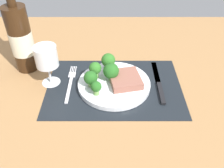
% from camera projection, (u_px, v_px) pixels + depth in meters
% --- Properties ---
extents(ground_plane, '(1.40, 1.10, 0.03)m').
position_uv_depth(ground_plane, '(114.00, 90.00, 0.81)').
color(ground_plane, '#996D42').
extents(placemat, '(0.44, 0.30, 0.00)m').
position_uv_depth(placemat, '(114.00, 86.00, 0.80)').
color(placemat, black).
rests_on(placemat, ground_plane).
extents(plate, '(0.24, 0.24, 0.02)m').
position_uv_depth(plate, '(114.00, 84.00, 0.80)').
color(plate, silver).
rests_on(plate, placemat).
extents(steak, '(0.11, 0.12, 0.02)m').
position_uv_depth(steak, '(125.00, 80.00, 0.78)').
color(steak, '#8C5647').
rests_on(steak, plate).
extents(broccoli_near_fork, '(0.05, 0.05, 0.06)m').
position_uv_depth(broccoli_near_fork, '(111.00, 71.00, 0.78)').
color(broccoli_near_fork, '#5B8942').
rests_on(broccoli_near_fork, plate).
extents(broccoli_back_left, '(0.04, 0.04, 0.06)m').
position_uv_depth(broccoli_back_left, '(96.00, 69.00, 0.79)').
color(broccoli_back_left, '#6B994C').
rests_on(broccoli_back_left, plate).
extents(broccoli_center, '(0.03, 0.03, 0.05)m').
position_uv_depth(broccoli_center, '(96.00, 87.00, 0.73)').
color(broccoli_center, '#6B994C').
rests_on(broccoli_center, plate).
extents(broccoli_front_edge, '(0.05, 0.05, 0.06)m').
position_uv_depth(broccoli_front_edge, '(109.00, 60.00, 0.82)').
color(broccoli_front_edge, '#6B994C').
rests_on(broccoli_front_edge, plate).
extents(broccoli_near_steak, '(0.04, 0.04, 0.05)m').
position_uv_depth(broccoli_near_steak, '(91.00, 78.00, 0.76)').
color(broccoli_near_steak, '#5B8942').
rests_on(broccoli_near_steak, plate).
extents(fork, '(0.02, 0.19, 0.01)m').
position_uv_depth(fork, '(71.00, 83.00, 0.81)').
color(fork, silver).
rests_on(fork, placemat).
extents(knife, '(0.02, 0.23, 0.01)m').
position_uv_depth(knife, '(159.00, 84.00, 0.80)').
color(knife, black).
rests_on(knife, placemat).
extents(wine_bottle, '(0.08, 0.08, 0.32)m').
position_uv_depth(wine_bottle, '(21.00, 39.00, 0.81)').
color(wine_bottle, '#331E0F').
rests_on(wine_bottle, ground_plane).
extents(wine_glass, '(0.07, 0.07, 0.14)m').
position_uv_depth(wine_glass, '(47.00, 59.00, 0.76)').
color(wine_glass, silver).
rests_on(wine_glass, ground_plane).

